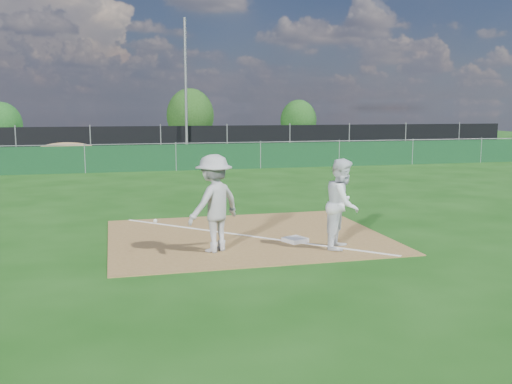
% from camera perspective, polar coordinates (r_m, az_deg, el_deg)
% --- Properties ---
extents(ground, '(90.00, 90.00, 0.00)m').
position_cam_1_polar(ground, '(21.49, -6.50, 0.73)').
color(ground, '#12420E').
rests_on(ground, ground).
extents(infield_dirt, '(6.00, 5.00, 0.02)m').
position_cam_1_polar(infield_dirt, '(12.76, -0.97, -4.44)').
color(infield_dirt, brown).
rests_on(infield_dirt, ground).
extents(foul_line, '(5.01, 5.01, 0.01)m').
position_cam_1_polar(foul_line, '(12.76, -0.97, -4.37)').
color(foul_line, white).
rests_on(foul_line, infield_dirt).
extents(green_fence, '(44.00, 0.05, 1.20)m').
position_cam_1_polar(green_fence, '(26.36, -8.01, 3.42)').
color(green_fence, '#0F371B').
rests_on(green_fence, ground).
extents(dirt_mound, '(3.38, 2.60, 1.17)m').
position_cam_1_polar(dirt_mound, '(29.77, -18.39, 3.61)').
color(dirt_mound, '#987649').
rests_on(dirt_mound, ground).
extents(black_fence, '(46.00, 0.04, 1.80)m').
position_cam_1_polar(black_fence, '(34.28, -9.50, 5.02)').
color(black_fence, black).
rests_on(black_fence, ground).
extents(parking_lot, '(46.00, 9.00, 0.01)m').
position_cam_1_polar(parking_lot, '(39.31, -10.09, 4.12)').
color(parking_lot, black).
rests_on(parking_lot, ground).
extents(light_pole, '(0.16, 0.16, 8.00)m').
position_cam_1_polar(light_pole, '(34.11, -7.03, 10.27)').
color(light_pole, slate).
rests_on(light_pole, ground).
extents(first_base, '(0.55, 0.55, 0.09)m').
position_cam_1_polar(first_base, '(12.21, 3.94, -4.78)').
color(first_base, silver).
rests_on(first_base, infield_dirt).
extents(play_at_first, '(1.91, 1.29, 1.93)m').
position_cam_1_polar(play_at_first, '(11.26, -4.22, -1.13)').
color(play_at_first, '#B9B9BC').
rests_on(play_at_first, infield_dirt).
extents(runner, '(1.08, 1.13, 1.84)m').
position_cam_1_polar(runner, '(11.67, 8.65, -1.18)').
color(runner, white).
rests_on(runner, ground).
extents(car_left, '(4.62, 2.91, 1.47)m').
position_cam_1_polar(car_left, '(38.39, -16.74, 4.90)').
color(car_left, '#94969B').
rests_on(car_left, parking_lot).
extents(car_mid, '(4.35, 2.94, 1.36)m').
position_cam_1_polar(car_mid, '(38.89, -13.83, 4.97)').
color(car_mid, '#111A33').
rests_on(car_mid, parking_lot).
extents(car_right, '(4.90, 2.97, 1.33)m').
position_cam_1_polar(car_right, '(38.63, -3.33, 5.15)').
color(car_right, black).
rests_on(car_right, parking_lot).
extents(tree_left, '(2.76, 2.76, 3.27)m').
position_cam_1_polar(tree_left, '(43.79, -24.07, 6.14)').
color(tree_left, '#382316').
rests_on(tree_left, ground).
extents(tree_mid, '(3.70, 3.70, 4.39)m').
position_cam_1_polar(tree_mid, '(45.46, -6.59, 7.60)').
color(tree_mid, '#382316').
rests_on(tree_mid, ground).
extents(tree_right, '(2.99, 2.99, 3.54)m').
position_cam_1_polar(tree_right, '(47.78, 4.27, 7.14)').
color(tree_right, '#382316').
rests_on(tree_right, ground).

